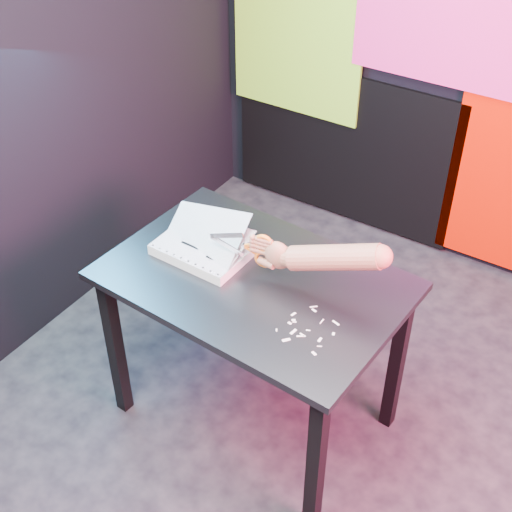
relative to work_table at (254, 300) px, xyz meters
The scene contains 7 objects.
room 0.79m from the work_table, ahead, with size 3.01×3.01×2.71m.
backdrop 1.57m from the work_table, 73.96° to the left, with size 2.88×0.05×2.08m.
work_table is the anchor object (origin of this frame).
printout_stack 0.27m from the work_table, behind, with size 0.36×0.26×0.18m.
scissors 0.23m from the work_table, 45.83° to the left, with size 0.25×0.04×0.14m.
hand_forearm 0.38m from the work_table, 10.23° to the left, with size 0.49×0.13×0.21m.
paper_clippings 0.33m from the work_table, 24.74° to the right, with size 0.18×0.21×0.00m.
Camera 1 is at (0.70, -1.65, 2.39)m, focal length 50.00 mm.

